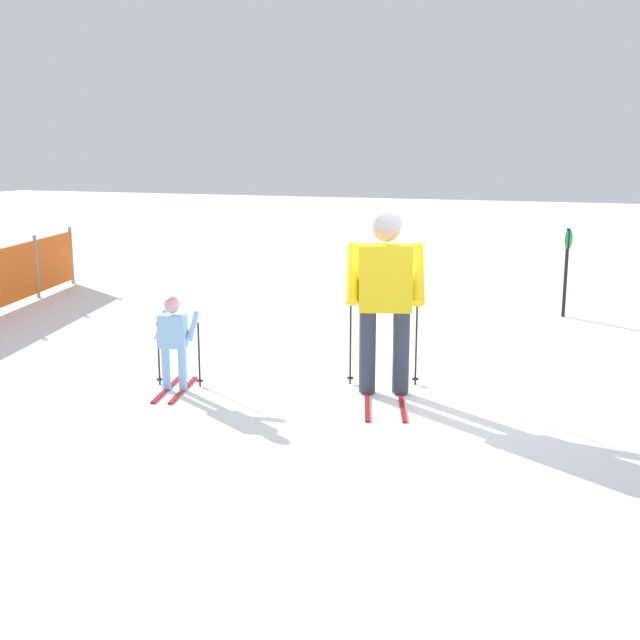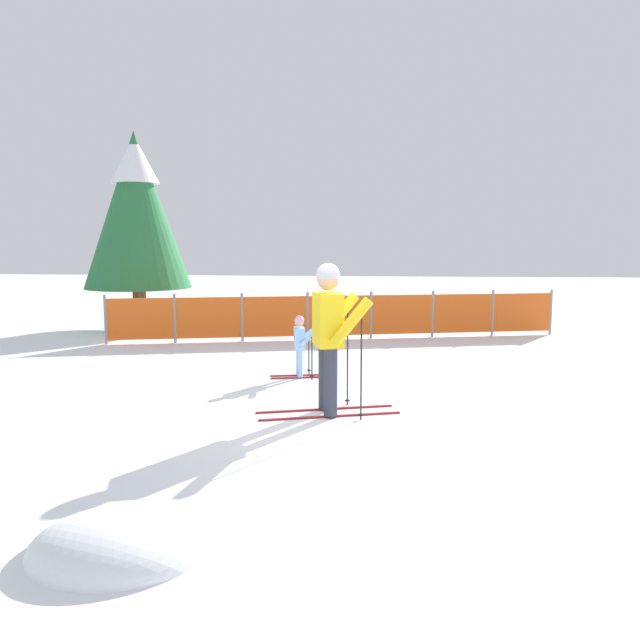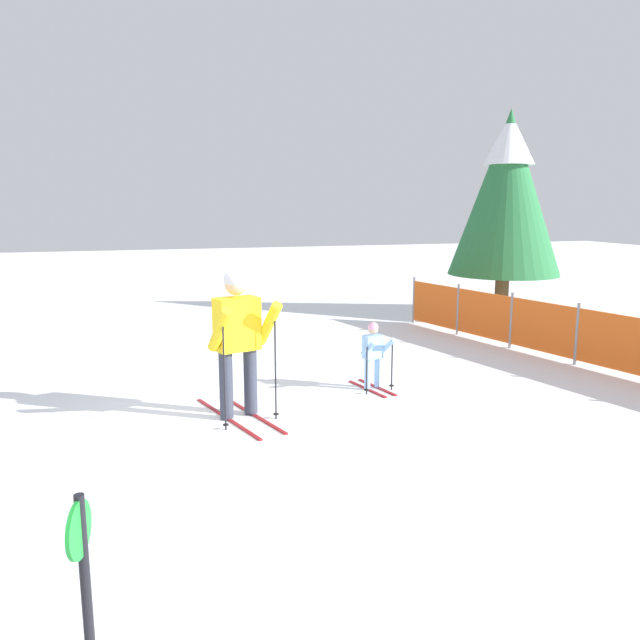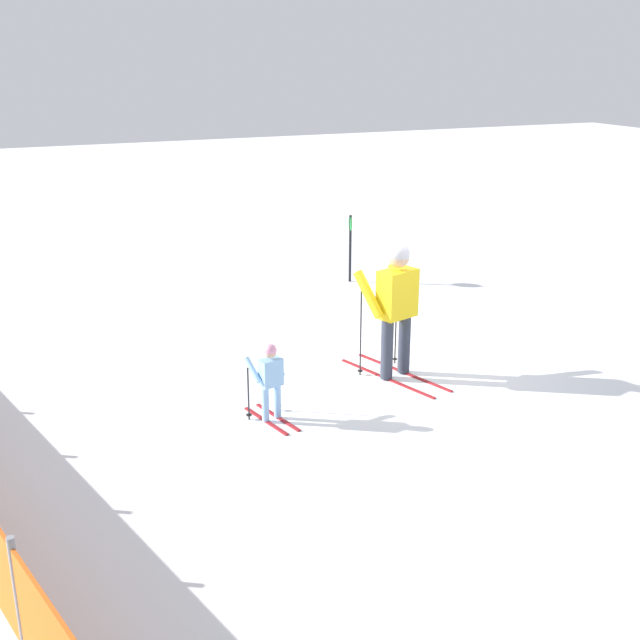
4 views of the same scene
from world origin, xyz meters
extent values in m
plane|color=white|center=(0.00, 0.00, 0.00)|extent=(60.00, 60.00, 0.00)
cube|color=maroon|center=(-0.33, 0.38, 0.01)|extent=(1.69, 0.55, 0.02)
cube|color=maroon|center=(-0.23, 0.06, 0.01)|extent=(1.69, 0.55, 0.02)
cylinder|color=#333847|center=(-0.33, 0.38, 0.44)|extent=(0.17, 0.17, 0.83)
cylinder|color=#333847|center=(-0.23, 0.06, 0.44)|extent=(0.17, 0.17, 0.83)
cube|color=yellow|center=(-0.28, 0.22, 1.18)|extent=(0.43, 0.58, 0.65)
cylinder|color=yellow|center=(-0.17, 0.59, 1.18)|extent=(0.54, 0.28, 0.59)
cylinder|color=yellow|center=(0.02, -0.03, 1.18)|extent=(0.54, 0.28, 0.59)
sphere|color=#D8AD8C|center=(-0.28, 0.22, 1.67)|extent=(0.28, 0.28, 0.28)
sphere|color=silver|center=(-0.28, 0.22, 1.71)|extent=(0.29, 0.29, 0.29)
cylinder|color=black|center=(-0.06, 0.64, 0.65)|extent=(0.02, 0.02, 1.29)
cylinder|color=black|center=(-0.06, 0.64, 0.06)|extent=(0.07, 0.07, 0.01)
cylinder|color=black|center=(0.13, -0.01, 0.65)|extent=(0.02, 0.02, 1.29)
cylinder|color=black|center=(0.13, -0.01, 0.06)|extent=(0.07, 0.07, 0.01)
cube|color=maroon|center=(-0.92, 2.32, 0.01)|extent=(0.90, 0.25, 0.02)
cube|color=maroon|center=(-0.88, 2.16, 0.01)|extent=(0.90, 0.25, 0.02)
cylinder|color=#8CBFF2|center=(-0.92, 2.32, 0.24)|extent=(0.09, 0.09, 0.43)
cylinder|color=#8CBFF2|center=(-0.88, 2.16, 0.24)|extent=(0.09, 0.09, 0.43)
cube|color=#8CBFF2|center=(-0.90, 2.24, 0.62)|extent=(0.21, 0.30, 0.34)
cylinder|color=#8CBFF2|center=(-0.81, 2.43, 0.65)|extent=(0.32, 0.13, 0.27)
cylinder|color=#8CBFF2|center=(-0.73, 2.11, 0.65)|extent=(0.32, 0.13, 0.27)
sphere|color=#D8AD8C|center=(-0.90, 2.24, 0.87)|extent=(0.14, 0.14, 0.14)
sphere|color=pink|center=(-0.90, 2.24, 0.90)|extent=(0.15, 0.15, 0.15)
cylinder|color=black|center=(-0.78, 2.49, 0.34)|extent=(0.02, 0.02, 0.67)
cylinder|color=black|center=(-0.78, 2.49, 0.06)|extent=(0.07, 0.07, 0.01)
cylinder|color=black|center=(-0.68, 2.07, 0.34)|extent=(0.02, 0.02, 0.67)
cylinder|color=black|center=(-0.68, 2.07, 0.06)|extent=(0.07, 0.07, 0.01)
cylinder|color=gray|center=(-3.92, 5.28, 0.51)|extent=(0.06, 0.06, 1.03)
cylinder|color=black|center=(4.21, -1.26, 0.64)|extent=(0.05, 0.05, 1.29)
cylinder|color=green|center=(4.24, -1.26, 1.13)|extent=(0.27, 0.10, 0.28)
camera|label=1|loc=(-7.74, -1.79, 2.42)|focal=45.00mm
camera|label=2|loc=(0.35, -7.27, 2.13)|focal=35.00mm
camera|label=3|loc=(7.11, -0.96, 2.61)|focal=35.00mm
camera|label=4|loc=(-9.17, 5.22, 4.24)|focal=45.00mm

